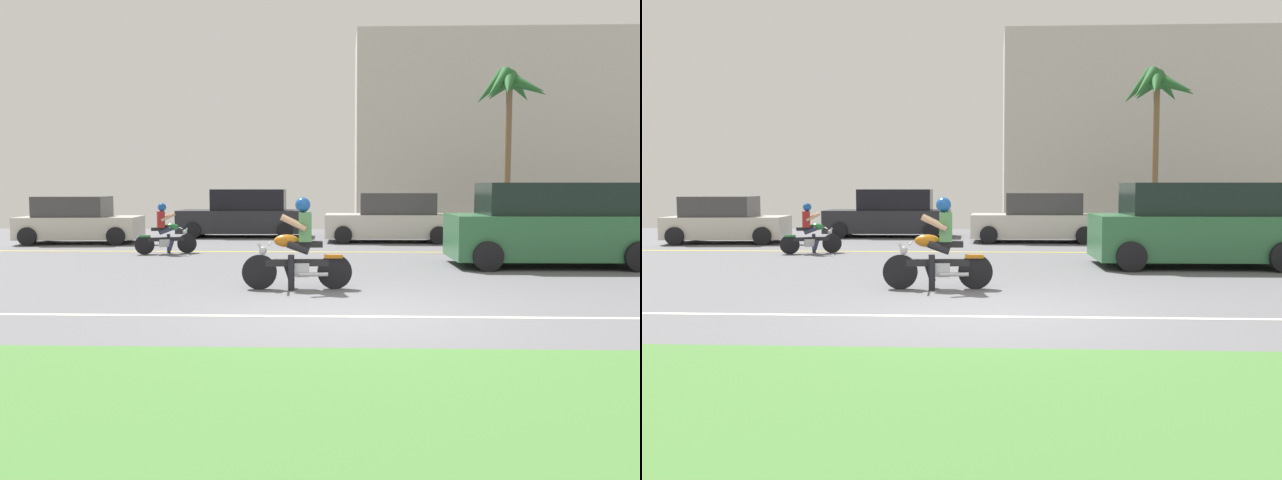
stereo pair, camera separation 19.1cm
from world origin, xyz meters
TOP-DOWN VIEW (x-y plane):
  - ground at (0.00, 3.00)m, footprint 56.00×30.00m
  - grass_median at (0.00, -4.10)m, footprint 56.00×3.80m
  - lane_line_near at (0.00, -0.24)m, footprint 50.40×0.12m
  - lane_line_far at (0.00, 8.54)m, footprint 50.40×0.12m
  - motorcyclist at (-0.94, 2.13)m, footprint 1.92×0.63m
  - suv_nearby at (4.51, 5.63)m, footprint 4.60×2.24m
  - parked_car_0 at (-8.48, 11.04)m, footprint 3.78×2.13m
  - parked_car_1 at (-3.65, 13.85)m, footprint 4.45×2.07m
  - parked_car_2 at (1.44, 11.88)m, footprint 4.13×1.96m
  - parked_car_3 at (6.72, 11.79)m, footprint 4.31×1.99m
  - palm_tree_0 at (5.91, 14.97)m, footprint 2.78×2.83m
  - motorcyclist_distant at (-4.86, 7.93)m, footprint 1.53×0.73m
  - building_far at (7.75, 21.00)m, footprint 14.56×4.00m

SIDE VIEW (x-z plane):
  - ground at x=0.00m, z-range -0.04..0.00m
  - lane_line_near at x=0.00m, z-range 0.00..0.01m
  - lane_line_far at x=0.00m, z-range 0.00..0.01m
  - grass_median at x=0.00m, z-range 0.00..0.06m
  - motorcyclist_distant at x=-4.86m, z-range -0.10..1.25m
  - motorcyclist at x=-0.94m, z-range -0.12..1.48m
  - parked_car_3 at x=6.72m, z-range -0.04..1.43m
  - parked_car_0 at x=-8.48m, z-range -0.05..1.43m
  - parked_car_2 at x=1.44m, z-range -0.05..1.52m
  - parked_car_1 at x=-3.65m, z-range -0.06..1.62m
  - suv_nearby at x=4.51m, z-range -0.02..1.84m
  - building_far at x=7.75m, z-range 0.00..8.55m
  - palm_tree_0 at x=5.91m, z-range 2.12..8.22m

